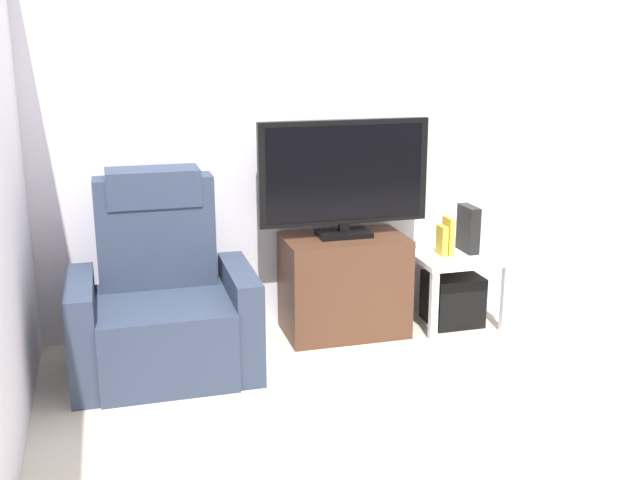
# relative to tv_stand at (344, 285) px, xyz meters

# --- Properties ---
(ground_plane) EXTENTS (6.40, 6.40, 0.00)m
(ground_plane) POSITION_rel_tv_stand_xyz_m (0.06, -0.84, -0.31)
(ground_plane) COLOR beige
(wall_back) EXTENTS (6.40, 0.06, 2.60)m
(wall_back) POSITION_rel_tv_stand_xyz_m (0.06, 0.29, 0.99)
(wall_back) COLOR silver
(wall_back) RESTS_ON ground
(tv_stand) EXTENTS (0.73, 0.45, 0.61)m
(tv_stand) POSITION_rel_tv_stand_xyz_m (0.00, 0.00, 0.00)
(tv_stand) COLOR #4C2D1E
(tv_stand) RESTS_ON ground
(television) EXTENTS (1.03, 0.20, 0.70)m
(television) POSITION_rel_tv_stand_xyz_m (0.00, 0.02, 0.67)
(television) COLOR black
(television) RESTS_ON tv_stand
(recliner_armchair) EXTENTS (0.98, 0.78, 1.08)m
(recliner_armchair) POSITION_rel_tv_stand_xyz_m (-1.11, -0.23, 0.07)
(recliner_armchair) COLOR #2D384C
(recliner_armchair) RESTS_ON ground
(side_table) EXTENTS (0.54, 0.54, 0.46)m
(side_table) POSITION_rel_tv_stand_xyz_m (0.72, -0.03, 0.08)
(side_table) COLOR white
(side_table) RESTS_ON ground
(subwoofer_box) EXTENTS (0.32, 0.32, 0.32)m
(subwoofer_box) POSITION_rel_tv_stand_xyz_m (0.72, -0.03, -0.15)
(subwoofer_box) COLOR black
(subwoofer_box) RESTS_ON ground
(book_leftmost) EXTENTS (0.04, 0.10, 0.19)m
(book_leftmost) POSITION_rel_tv_stand_xyz_m (0.62, -0.05, 0.25)
(book_leftmost) COLOR gold
(book_leftmost) RESTS_ON side_table
(book_middle) EXTENTS (0.03, 0.12, 0.24)m
(book_middle) POSITION_rel_tv_stand_xyz_m (0.66, -0.05, 0.27)
(book_middle) COLOR gold
(book_middle) RESTS_ON side_table
(game_console) EXTENTS (0.07, 0.20, 0.29)m
(game_console) POSITION_rel_tv_stand_xyz_m (0.81, -0.02, 0.30)
(game_console) COLOR black
(game_console) RESTS_ON side_table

